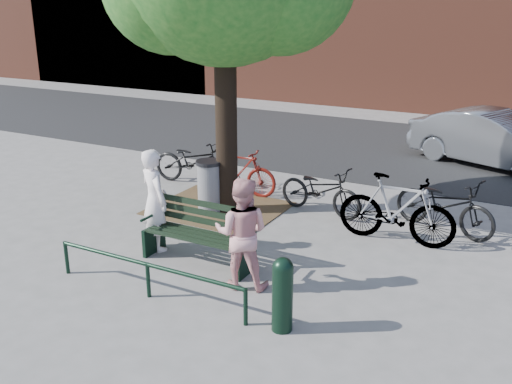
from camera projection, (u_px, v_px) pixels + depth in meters
The scene contains 15 objects.
ground at pixel (199, 263), 8.73m from camera, with size 90.00×90.00×0.00m, color gray.
dirt_pit at pixel (219, 208), 11.01m from camera, with size 2.40×2.00×0.02m, color brown.
road at pixel (369, 146), 15.83m from camera, with size 40.00×7.00×0.01m, color black.
park_bench at pixel (200, 232), 8.64m from camera, with size 1.74×0.54×0.97m.
guard_railing at pixel (148, 270), 7.60m from camera, with size 3.06×0.06×0.51m.
person_left at pixel (155, 200), 9.00m from camera, with size 0.60×0.39×1.65m, color white.
person_right at pixel (242, 233), 7.79m from camera, with size 0.77×0.60×1.59m, color #D89594.
bollard at pixel (282, 292), 6.79m from camera, with size 0.26×0.26×0.96m.
litter_bin at pixel (209, 186), 10.72m from camera, with size 0.49×0.49×1.00m.
bicycle_a at pixel (194, 162), 12.37m from camera, with size 0.67×1.91×1.01m, color black.
bicycle_b at pixel (238, 172), 11.66m from camera, with size 0.47×1.65×0.99m, color #60130D.
bicycle_c at pixel (321, 190), 10.65m from camera, with size 0.60×1.73×0.91m, color black.
bicycle_d at pixel (397, 209), 9.31m from camera, with size 0.54×1.92×1.16m, color gray.
bicycle_e at pixel (445, 204), 9.79m from camera, with size 0.65×1.87×0.98m, color black.
parked_car at pixel (495, 139), 13.66m from camera, with size 1.41×4.05×1.34m, color slate.
Camera 1 is at (4.53, -6.57, 3.79)m, focal length 40.00 mm.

